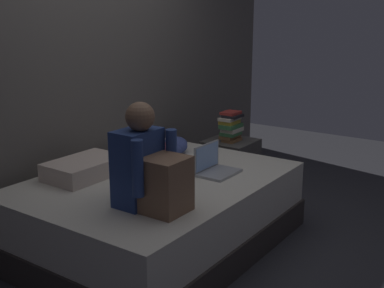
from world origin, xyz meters
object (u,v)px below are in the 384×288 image
(bed, at_px, (157,212))
(pillow, at_px, (85,168))
(nightstand, at_px, (230,166))
(person_sitting, at_px, (149,168))
(laptop, at_px, (214,166))
(book_stack, at_px, (231,126))
(clothes_pile, at_px, (173,147))

(bed, height_order, pillow, pillow)
(nightstand, height_order, person_sitting, person_sitting)
(laptop, distance_m, pillow, 0.96)
(nightstand, distance_m, laptop, 1.11)
(laptop, height_order, book_stack, book_stack)
(person_sitting, xyz_separation_m, book_stack, (1.74, 0.45, -0.12))
(nightstand, xyz_separation_m, laptop, (-0.97, -0.43, 0.33))
(bed, distance_m, pillow, 0.63)
(bed, bearing_deg, nightstand, 6.28)
(bed, bearing_deg, person_sitting, -145.32)
(person_sitting, distance_m, book_stack, 1.80)
(nightstand, height_order, book_stack, book_stack)
(pillow, xyz_separation_m, book_stack, (1.55, -0.32, 0.07))
(clothes_pile, bearing_deg, pillow, 169.41)
(laptop, relative_size, clothes_pile, 0.85)
(nightstand, bearing_deg, laptop, -156.11)
(person_sitting, distance_m, clothes_pile, 1.22)
(person_sitting, distance_m, pillow, 0.81)
(clothes_pile, bearing_deg, laptop, -112.95)
(bed, relative_size, pillow, 3.57)
(book_stack, bearing_deg, clothes_pile, 166.97)
(clothes_pile, bearing_deg, book_stack, -13.03)
(bed, bearing_deg, book_stack, 5.78)
(person_sitting, height_order, pillow, person_sitting)
(pillow, relative_size, book_stack, 1.98)
(pillow, height_order, clothes_pile, clothes_pile)
(bed, xyz_separation_m, pillow, (-0.28, 0.45, 0.33))
(book_stack, height_order, clothes_pile, book_stack)
(nightstand, bearing_deg, pillow, 169.01)
(person_sitting, distance_m, laptop, 0.82)
(person_sitting, xyz_separation_m, pillow, (0.18, 0.77, -0.19))
(laptop, distance_m, clothes_pile, 0.63)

